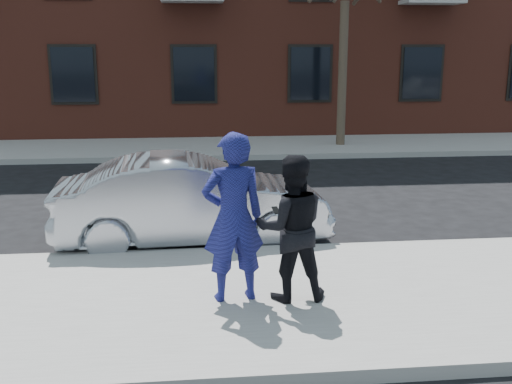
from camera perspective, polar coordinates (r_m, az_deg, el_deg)
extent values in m
plane|color=black|center=(7.40, -5.99, -10.41)|extent=(100.00, 100.00, 0.00)
cube|color=gray|center=(7.14, -6.00, -10.66)|extent=(50.00, 3.50, 0.15)
cube|color=#999691|center=(8.82, -6.02, -5.90)|extent=(50.00, 0.10, 0.15)
cube|color=gray|center=(18.26, -6.06, 4.20)|extent=(50.00, 3.50, 0.15)
cube|color=#999691|center=(16.48, -6.06, 3.20)|extent=(50.00, 0.10, 0.15)
cube|color=black|center=(20.10, 5.18, 11.15)|extent=(1.30, 0.06, 1.70)
cylinder|color=#3C2F23|center=(18.34, 8.24, 11.01)|extent=(0.26, 0.26, 4.20)
imported|color=#999BA3|center=(9.36, -6.06, -0.80)|extent=(4.29, 1.74, 1.39)
imported|color=navy|center=(6.78, -2.20, -2.44)|extent=(0.78, 0.58, 1.96)
cube|color=black|center=(6.91, -3.04, 0.19)|extent=(0.09, 0.14, 0.08)
imported|color=black|center=(6.84, 3.37, -3.44)|extent=(0.84, 0.66, 1.70)
cube|color=black|center=(6.95, 1.91, -1.74)|extent=(0.09, 0.15, 0.06)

